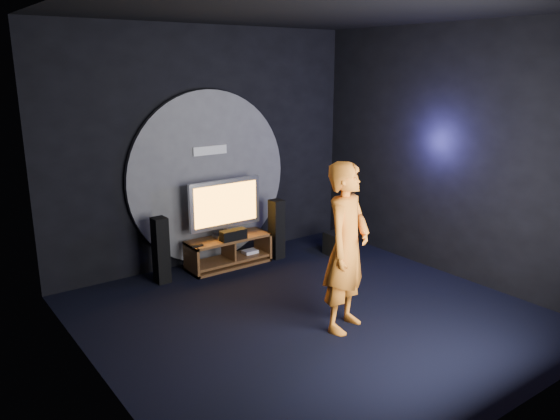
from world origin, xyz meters
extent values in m
plane|color=black|center=(0.00, 0.00, 0.00)|extent=(5.00, 5.00, 0.00)
cube|color=black|center=(0.00, 2.50, 1.75)|extent=(5.00, 0.04, 3.50)
cube|color=black|center=(0.00, -2.50, 1.75)|extent=(5.00, 0.04, 3.50)
cube|color=black|center=(-2.50, 0.00, 1.75)|extent=(0.04, 5.00, 3.50)
cube|color=black|center=(2.50, 0.00, 1.75)|extent=(0.04, 5.00, 3.50)
cube|color=black|center=(0.00, 0.00, 3.50)|extent=(5.00, 5.00, 0.01)
cylinder|color=#515156|center=(0.00, 2.44, 1.30)|extent=(2.60, 0.08, 2.60)
cube|color=white|center=(0.00, 2.39, 1.72)|extent=(0.55, 0.03, 0.13)
cube|color=brown|center=(0.07, 2.05, 0.43)|extent=(1.28, 0.45, 0.04)
cube|color=brown|center=(0.07, 2.05, 0.10)|extent=(1.25, 0.42, 0.04)
cube|color=brown|center=(-0.55, 2.05, 0.23)|extent=(0.04, 0.45, 0.45)
cube|color=brown|center=(0.70, 2.05, 0.23)|extent=(0.04, 0.45, 0.45)
cube|color=brown|center=(0.07, 2.05, 0.27)|extent=(0.03, 0.40, 0.29)
cube|color=brown|center=(0.07, 2.05, 0.02)|extent=(1.28, 0.45, 0.04)
cube|color=white|center=(0.45, 2.05, 0.14)|extent=(0.22, 0.16, 0.05)
cube|color=#B1B1B9|center=(0.07, 2.12, 0.47)|extent=(0.36, 0.22, 0.04)
cylinder|color=#B1B1B9|center=(0.07, 2.12, 0.54)|extent=(0.07, 0.07, 0.10)
cube|color=#B1B1B9|center=(0.07, 2.12, 0.95)|extent=(1.17, 0.06, 0.73)
cube|color=orange|center=(0.07, 2.09, 0.95)|extent=(1.04, 0.01, 0.59)
cube|color=black|center=(0.07, 1.90, 0.53)|extent=(0.40, 0.15, 0.15)
cube|color=black|center=(-0.51, 1.93, 0.46)|extent=(0.18, 0.05, 0.02)
cube|color=black|center=(-1.01, 2.04, 0.47)|extent=(0.19, 0.21, 0.93)
cube|color=black|center=(0.87, 1.92, 0.47)|extent=(0.19, 0.21, 0.93)
cube|color=black|center=(1.73, 1.47, 0.18)|extent=(0.33, 0.33, 0.36)
imported|color=orange|center=(0.12, -0.46, 0.97)|extent=(0.83, 0.70, 1.94)
camera|label=1|loc=(-3.88, -4.67, 2.93)|focal=35.00mm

